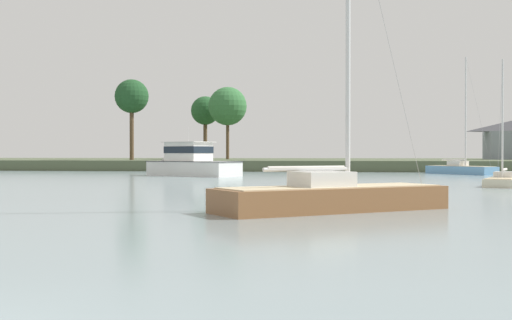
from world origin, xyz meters
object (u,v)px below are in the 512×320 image
at_px(sailboat_wood, 331,204).
at_px(sailboat_skyblue, 461,172).
at_px(sailboat_cream, 503,183).
at_px(cruiser_white, 185,168).

bearing_deg(sailboat_wood, sailboat_skyblue, 75.48).
xyz_separation_m(sailboat_skyblue, sailboat_wood, (-12.02, -46.41, 0.01)).
bearing_deg(sailboat_wood, sailboat_cream, 62.75).
xyz_separation_m(sailboat_cream, cruiser_white, (-26.14, 17.00, 0.61)).
relative_size(sailboat_cream, sailboat_skyblue, 0.69).
height_order(sailboat_skyblue, sailboat_wood, sailboat_wood).
height_order(sailboat_cream, sailboat_skyblue, sailboat_skyblue).
distance_m(cruiser_white, sailboat_wood, 40.88).
distance_m(sailboat_cream, cruiser_white, 31.19).
bearing_deg(sailboat_wood, cruiser_white, 112.12).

